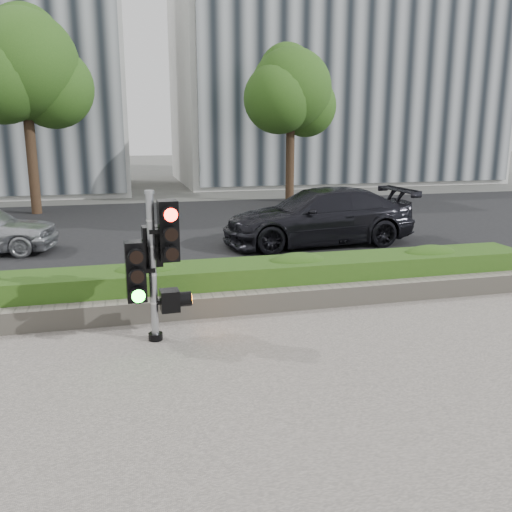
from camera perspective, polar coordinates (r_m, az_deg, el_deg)
name	(u,v)px	position (r m, az deg, el deg)	size (l,w,h in m)	color
ground	(251,362)	(7.33, -0.55, -11.10)	(120.00, 120.00, 0.00)	#51514C
sidewalk	(317,474)	(5.24, 6.48, -21.84)	(16.00, 11.00, 0.03)	#9E9389
road	(173,230)	(16.84, -8.68, 2.75)	(60.00, 13.00, 0.02)	black
curb	(211,291)	(10.21, -4.77, -3.69)	(60.00, 0.25, 0.12)	gray
stone_wall	(223,304)	(8.99, -3.45, -5.08)	(12.00, 0.32, 0.34)	gray
hedge	(216,284)	(9.55, -4.20, -2.92)	(12.00, 1.00, 0.68)	#567E26
building_right	(330,78)	(34.04, 7.84, 18.10)	(18.00, 10.00, 12.00)	#B7B7B2
tree_left	(23,69)	(21.35, -23.28, 17.62)	(4.61, 4.03, 7.34)	black
tree_right	(290,93)	(23.19, 3.63, 16.78)	(4.10, 3.58, 6.53)	black
traffic_signal	(154,259)	(7.77, -10.68, -0.30)	(0.76, 0.56, 2.18)	black
car_dark	(318,216)	(14.50, 6.57, 4.16)	(2.08, 5.11, 1.48)	black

